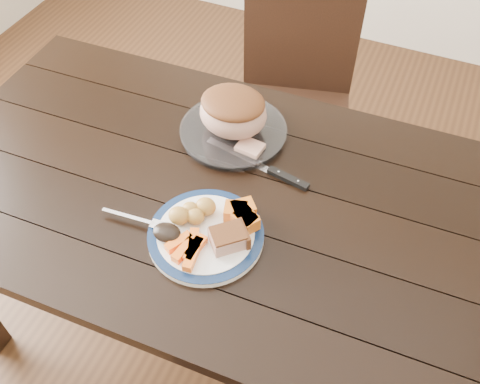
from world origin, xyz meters
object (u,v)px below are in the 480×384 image
at_px(carving_knife, 275,173).
at_px(dining_table, 216,212).
at_px(dinner_plate, 206,236).
at_px(pork_slice, 228,238).
at_px(chair_far, 295,92).
at_px(fork, 140,220).
at_px(serving_platter, 233,132).
at_px(roast_joint, 233,113).

bearing_deg(carving_knife, dining_table, -126.95).
bearing_deg(dinner_plate, dining_table, 107.01).
bearing_deg(carving_knife, dinner_plate, -96.60).
bearing_deg(pork_slice, chair_far, 98.37).
height_order(dining_table, chair_far, chair_far).
distance_m(dining_table, carving_knife, 0.20).
distance_m(dining_table, fork, 0.24).
bearing_deg(dinner_plate, chair_far, 94.40).
bearing_deg(carving_knife, serving_platter, 159.81).
height_order(pork_slice, roast_joint, roast_joint).
relative_size(serving_platter, carving_knife, 0.94).
height_order(chair_far, carving_knife, chair_far).
bearing_deg(roast_joint, dinner_plate, -76.41).
bearing_deg(dinner_plate, serving_platter, 103.59).
relative_size(dining_table, dinner_plate, 5.76).
bearing_deg(dinner_plate, fork, -169.64).
relative_size(dining_table, chair_far, 1.75).
xyz_separation_m(fork, carving_knife, (0.24, 0.29, -0.01)).
relative_size(dinner_plate, roast_joint, 1.48).
height_order(serving_platter, carving_knife, serving_platter).
bearing_deg(pork_slice, roast_joint, 112.28).
xyz_separation_m(chair_far, pork_slice, (0.13, -0.89, 0.26)).
bearing_deg(dining_table, serving_platter, 101.16).
height_order(chair_far, fork, chair_far).
height_order(dinner_plate, serving_platter, serving_platter).
bearing_deg(pork_slice, serving_platter, 112.28).
xyz_separation_m(fork, roast_joint, (0.08, 0.39, 0.06)).
distance_m(chair_far, fork, 0.95).
bearing_deg(fork, pork_slice, 1.50).
bearing_deg(serving_platter, dinner_plate, -76.41).
bearing_deg(dinner_plate, carving_knife, 73.19).
relative_size(dining_table, carving_knife, 5.10).
distance_m(pork_slice, roast_joint, 0.40).
distance_m(serving_platter, roast_joint, 0.07).
distance_m(pork_slice, carving_knife, 0.27).
distance_m(chair_far, roast_joint, 0.61).
xyz_separation_m(pork_slice, fork, (-0.23, -0.02, -0.02)).
distance_m(dinner_plate, fork, 0.17).
relative_size(dining_table, pork_slice, 19.76).
xyz_separation_m(dining_table, fork, (-0.12, -0.18, 0.11)).
bearing_deg(carving_knife, pork_slice, -83.35).
height_order(dinner_plate, roast_joint, roast_joint).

